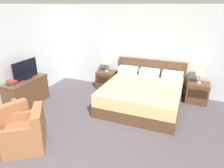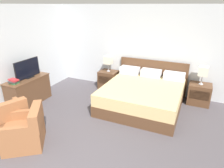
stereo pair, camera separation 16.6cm
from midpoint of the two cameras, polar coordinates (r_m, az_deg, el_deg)
The scene contains 14 objects.
wall_back at distance 6.08m, azimuth 5.51°, elevation 9.93°, with size 6.28×0.06×2.51m, color silver.
wall_left at distance 5.66m, azimuth -27.83°, elevation 6.63°, with size 0.06×5.51×2.51m, color silver.
bed at distance 5.27m, azimuth 7.76°, elevation -2.91°, with size 1.98×2.06×1.00m.
nightstand_left at distance 6.32m, azimuth -2.31°, elevation 1.25°, with size 0.56×0.46×0.55m.
nightstand_right at distance 5.83m, azimuth 22.39°, elevation -2.29°, with size 0.56×0.46×0.55m.
table_lamp_left at distance 6.13m, azimuth -2.39°, elevation 6.79°, with size 0.23×0.23×0.48m.
table_lamp_right at distance 5.62m, azimuth 23.30°, elevation 3.61°, with size 0.23×0.23×0.48m.
dresser at distance 5.73m, azimuth -23.96°, elevation -2.01°, with size 0.51×1.17×0.70m.
tv at distance 5.59m, azimuth -24.30°, elevation 3.66°, with size 0.18×0.78×0.48m.
book_red_cover at distance 5.36m, azimuth -27.43°, elevation -0.05°, with size 0.19×0.16×0.04m, color #2D7042.
book_blue_cover at distance 5.35m, azimuth -27.48°, elevation 0.32°, with size 0.20×0.20×0.04m, color #383333.
book_small_top at distance 5.34m, azimuth -27.58°, elevation 0.69°, with size 0.24×0.14×0.04m, color #B7282D.
armchair_by_window at distance 4.66m, azimuth -28.57°, elevation -9.46°, with size 0.89×0.89×0.76m.
armchair_companion at distance 4.12m, azimuth -24.21°, elevation -12.80°, with size 0.96×0.96×0.76m.
Camera 1 is at (1.61, -2.00, 2.49)m, focal length 32.00 mm.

